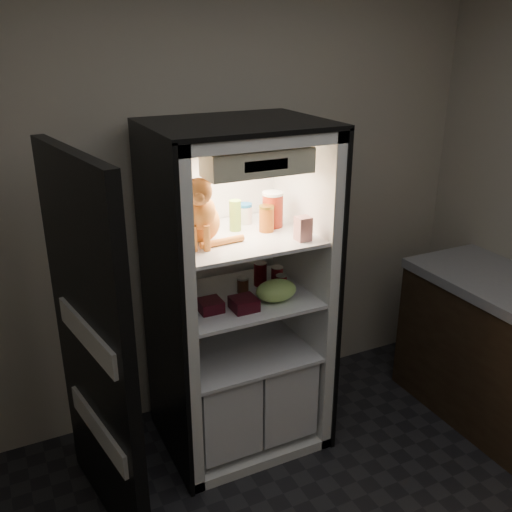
{
  "coord_description": "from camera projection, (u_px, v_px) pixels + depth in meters",
  "views": [
    {
      "loc": [
        -1.16,
        -1.25,
        2.28
      ],
      "look_at": [
        0.09,
        1.32,
        1.16
      ],
      "focal_mm": 40.0,
      "sensor_mm": 36.0,
      "label": 1
    }
  ],
  "objects": [
    {
      "name": "parmesan_shaker",
      "position": [
        235.0,
        215.0,
        3.03
      ],
      "size": [
        0.06,
        0.06,
        0.17
      ],
      "color": "green",
      "rests_on": "refrigerator"
    },
    {
      "name": "room_shell",
      "position": [
        416.0,
        262.0,
        1.76
      ],
      "size": [
        3.6,
        3.6,
        3.6
      ],
      "color": "white",
      "rests_on": "floor"
    },
    {
      "name": "berry_box_left",
      "position": [
        210.0,
        305.0,
        2.93
      ],
      "size": [
        0.12,
        0.12,
        0.06
      ],
      "primitive_type": "cube",
      "color": "#480C15",
      "rests_on": "refrigerator"
    },
    {
      "name": "soda_can_a",
      "position": [
        260.0,
        274.0,
        3.22
      ],
      "size": [
        0.07,
        0.07,
        0.14
      ],
      "color": "black",
      "rests_on": "refrigerator"
    },
    {
      "name": "soda_can_b",
      "position": [
        277.0,
        277.0,
        3.19
      ],
      "size": [
        0.07,
        0.07,
        0.12
      ],
      "color": "black",
      "rests_on": "refrigerator"
    },
    {
      "name": "tabby_cat",
      "position": [
        200.0,
        215.0,
        2.82
      ],
      "size": [
        0.33,
        0.39,
        0.4
      ],
      "rotation": [
        0.0,
        0.0,
        -0.35
      ],
      "color": "orange",
      "rests_on": "refrigerator"
    },
    {
      "name": "refrigerator",
      "position": [
        236.0,
        315.0,
        3.22
      ],
      "size": [
        0.9,
        0.72,
        1.88
      ],
      "color": "white",
      "rests_on": "floor"
    },
    {
      "name": "soda_can_c",
      "position": [
        281.0,
        285.0,
        3.11
      ],
      "size": [
        0.06,
        0.06,
        0.11
      ],
      "color": "black",
      "rests_on": "refrigerator"
    },
    {
      "name": "mayo_tub",
      "position": [
        245.0,
        214.0,
        3.15
      ],
      "size": [
        0.08,
        0.08,
        0.11
      ],
      "color": "white",
      "rests_on": "refrigerator"
    },
    {
      "name": "pepper_jar",
      "position": [
        273.0,
        209.0,
        3.09
      ],
      "size": [
        0.11,
        0.11,
        0.19
      ],
      "color": "#AA2B16",
      "rests_on": "refrigerator"
    },
    {
      "name": "berry_box_right",
      "position": [
        244.0,
        304.0,
        2.95
      ],
      "size": [
        0.13,
        0.13,
        0.06
      ],
      "primitive_type": "cube",
      "color": "#480C15",
      "rests_on": "refrigerator"
    },
    {
      "name": "fridge_door",
      "position": [
        94.0,
        355.0,
        2.59
      ],
      "size": [
        0.21,
        0.87,
        1.85
      ],
      "rotation": [
        0.0,
        0.0,
        0.17
      ],
      "color": "black",
      "rests_on": "floor"
    },
    {
      "name": "salsa_jar",
      "position": [
        266.0,
        218.0,
        3.02
      ],
      "size": [
        0.08,
        0.08,
        0.14
      ],
      "color": "#9A200E",
      "rests_on": "refrigerator"
    },
    {
      "name": "grape_bag",
      "position": [
        276.0,
        290.0,
        3.04
      ],
      "size": [
        0.23,
        0.17,
        0.11
      ],
      "primitive_type": "ellipsoid",
      "color": "#9FD262",
      "rests_on": "refrigerator"
    },
    {
      "name": "cream_carton",
      "position": [
        303.0,
        229.0,
        2.89
      ],
      "size": [
        0.07,
        0.07,
        0.12
      ],
      "primitive_type": "cube",
      "color": "silver",
      "rests_on": "refrigerator"
    },
    {
      "name": "condiment_jar",
      "position": [
        243.0,
        285.0,
        3.14
      ],
      "size": [
        0.06,
        0.06,
        0.09
      ],
      "color": "#4F2816",
      "rests_on": "refrigerator"
    }
  ]
}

